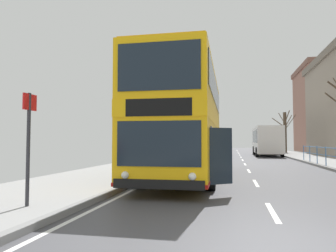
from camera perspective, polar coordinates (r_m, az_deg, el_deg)
ground at (r=4.82m, az=13.58°, el=-21.01°), size 15.80×140.00×0.20m
double_decker_bus_main at (r=13.16m, az=3.28°, el=0.51°), size 3.32×10.69×4.43m
background_bus_far_lane at (r=35.47m, az=17.69°, el=-2.50°), size 2.75×9.38×3.06m
bus_stop_sign_near at (r=7.46m, az=-24.27°, el=-1.62°), size 0.08×0.44×2.48m
bare_tree_far_00 at (r=41.74m, az=20.73°, el=-0.90°), size 2.93×2.20×5.26m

